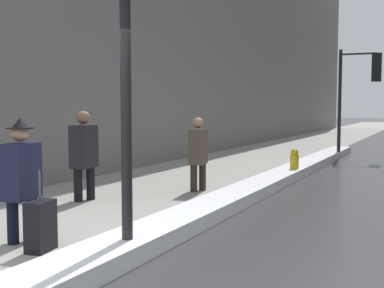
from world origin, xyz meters
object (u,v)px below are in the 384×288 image
(fire_hydrant, at_px, (294,163))
(pedestrian_in_glasses, at_px, (84,151))
(rolling_suitcase, at_px, (41,226))
(traffic_light_near, at_px, (363,80))
(pedestrian_in_fedora, at_px, (21,175))
(pedestrian_nearside, at_px, (198,151))

(fire_hydrant, bearing_deg, pedestrian_in_glasses, -120.10)
(rolling_suitcase, bearing_deg, pedestrian_in_glasses, -160.89)
(traffic_light_near, bearing_deg, pedestrian_in_glasses, -116.34)
(pedestrian_in_fedora, bearing_deg, fire_hydrant, 156.61)
(pedestrian_in_glasses, distance_m, fire_hydrant, 5.22)
(pedestrian_in_fedora, xyz_separation_m, pedestrian_nearside, (0.34, 4.24, -0.03))
(pedestrian_in_fedora, relative_size, rolling_suitcase, 1.63)
(pedestrian_nearside, height_order, rolling_suitcase, pedestrian_nearside)
(pedestrian_in_glasses, xyz_separation_m, pedestrian_nearside, (1.39, 1.78, -0.07))
(pedestrian_in_glasses, bearing_deg, fire_hydrant, 139.15)
(traffic_light_near, xyz_separation_m, fire_hydrant, (-0.84, -5.15, -2.21))
(pedestrian_in_fedora, bearing_deg, traffic_light_near, 158.04)
(traffic_light_near, height_order, rolling_suitcase, traffic_light_near)
(pedestrian_in_glasses, bearing_deg, pedestrian_nearside, 131.26)
(pedestrian_in_fedora, height_order, pedestrian_in_glasses, pedestrian_in_glasses)
(traffic_light_near, relative_size, fire_hydrant, 5.07)
(pedestrian_nearside, distance_m, rolling_suitcase, 4.45)
(pedestrian_in_fedora, height_order, pedestrian_nearside, pedestrian_in_fedora)
(pedestrian_in_fedora, distance_m, fire_hydrant, 7.14)
(pedestrian_in_glasses, relative_size, rolling_suitcase, 1.69)
(traffic_light_near, bearing_deg, rolling_suitcase, -105.60)
(traffic_light_near, xyz_separation_m, pedestrian_in_glasses, (-3.44, -9.65, -1.67))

